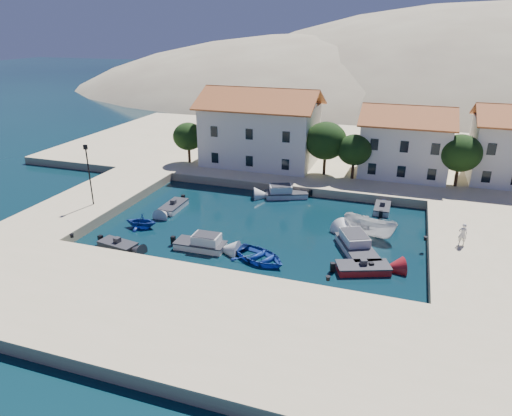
# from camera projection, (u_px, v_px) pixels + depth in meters

# --- Properties ---
(ground) EXTENTS (400.00, 400.00, 0.00)m
(ground) POSITION_uv_depth(u_px,v_px,m) (221.00, 279.00, 34.88)
(ground) COLOR black
(ground) RESTS_ON ground
(quay_south) EXTENTS (52.00, 12.00, 1.00)m
(quay_south) POSITION_uv_depth(u_px,v_px,m) (185.00, 318.00, 29.42)
(quay_south) COLOR beige
(quay_south) RESTS_ON ground
(quay_east) EXTENTS (11.00, 20.00, 1.00)m
(quay_east) POSITION_uv_depth(u_px,v_px,m) (499.00, 256.00, 37.41)
(quay_east) COLOR beige
(quay_east) RESTS_ON ground
(quay_west) EXTENTS (8.00, 20.00, 1.00)m
(quay_west) POSITION_uv_depth(u_px,v_px,m) (94.00, 200.00, 49.11)
(quay_west) COLOR beige
(quay_west) RESTS_ON ground
(quay_north) EXTENTS (80.00, 36.00, 1.00)m
(quay_north) POSITION_uv_depth(u_px,v_px,m) (333.00, 152.00, 67.48)
(quay_north) COLOR beige
(quay_north) RESTS_ON ground
(hills) EXTENTS (254.00, 176.00, 99.00)m
(hills) POSITION_uv_depth(u_px,v_px,m) (432.00, 164.00, 146.14)
(hills) COLOR gray
(hills) RESTS_ON ground
(building_left) EXTENTS (14.70, 9.45, 9.70)m
(building_left) POSITION_uv_depth(u_px,v_px,m) (261.00, 126.00, 59.03)
(building_left) COLOR white
(building_left) RESTS_ON quay_north
(building_mid) EXTENTS (10.50, 8.40, 8.30)m
(building_mid) POSITION_uv_depth(u_px,v_px,m) (405.00, 140.00, 54.85)
(building_mid) COLOR white
(building_mid) RESTS_ON quay_north
(trees) EXTENTS (37.30, 5.30, 6.45)m
(trees) POSITION_uv_depth(u_px,v_px,m) (338.00, 145.00, 54.09)
(trees) COLOR #382314
(trees) RESTS_ON quay_north
(lamppost) EXTENTS (0.35, 0.25, 6.22)m
(lamppost) POSITION_uv_depth(u_px,v_px,m) (89.00, 169.00, 45.31)
(lamppost) COLOR black
(lamppost) RESTS_ON quay_west
(bollards) EXTENTS (29.36, 9.56, 0.30)m
(bollards) POSITION_uv_depth(u_px,v_px,m) (271.00, 249.00, 37.02)
(bollards) COLOR black
(bollards) RESTS_ON ground
(motorboat_grey_sw) EXTENTS (3.65, 2.07, 1.25)m
(motorboat_grey_sw) POSITION_uv_depth(u_px,v_px,m) (118.00, 245.00, 39.56)
(motorboat_grey_sw) COLOR #2E2E32
(motorboat_grey_sw) RESTS_ON ground
(cabin_cruiser_south) EXTENTS (4.47, 2.01, 1.60)m
(cabin_cruiser_south) POSITION_uv_depth(u_px,v_px,m) (200.00, 244.00, 39.50)
(cabin_cruiser_south) COLOR silver
(cabin_cruiser_south) RESTS_ON ground
(rowboat_south) EXTENTS (5.92, 5.21, 1.02)m
(rowboat_south) POSITION_uv_depth(u_px,v_px,m) (259.00, 260.00, 37.72)
(rowboat_south) COLOR navy
(rowboat_south) RESTS_ON ground
(motorboat_red_se) EXTENTS (4.53, 3.20, 1.25)m
(motorboat_red_se) POSITION_uv_depth(u_px,v_px,m) (363.00, 268.00, 35.90)
(motorboat_red_se) COLOR maroon
(motorboat_red_se) RESTS_ON ground
(cabin_cruiser_east) EXTENTS (4.54, 6.08, 1.60)m
(cabin_cruiser_east) POSITION_uv_depth(u_px,v_px,m) (357.00, 247.00, 38.87)
(cabin_cruiser_east) COLOR silver
(cabin_cruiser_east) RESTS_ON ground
(boat_east) EXTENTS (5.55, 3.57, 2.01)m
(boat_east) POSITION_uv_depth(u_px,v_px,m) (369.00, 235.00, 42.14)
(boat_east) COLOR silver
(boat_east) RESTS_ON ground
(motorboat_white_ne) EXTENTS (1.57, 3.32, 1.25)m
(motorboat_white_ne) POSITION_uv_depth(u_px,v_px,m) (382.00, 208.00, 47.50)
(motorboat_white_ne) COLOR silver
(motorboat_white_ne) RESTS_ON ground
(rowboat_west) EXTENTS (3.32, 2.97, 1.59)m
(rowboat_west) POSITION_uv_depth(u_px,v_px,m) (142.00, 227.00, 43.81)
(rowboat_west) COLOR navy
(rowboat_west) RESTS_ON ground
(motorboat_white_west) EXTENTS (1.76, 3.88, 1.25)m
(motorboat_white_west) POSITION_uv_depth(u_px,v_px,m) (174.00, 207.00, 48.01)
(motorboat_white_west) COLOR silver
(motorboat_white_west) RESTS_ON ground
(cabin_cruiser_north) EXTENTS (5.10, 3.65, 1.60)m
(cabin_cruiser_north) POSITION_uv_depth(u_px,v_px,m) (286.00, 193.00, 51.32)
(cabin_cruiser_north) COLOR silver
(cabin_cruiser_north) RESTS_ON ground
(pedestrian) EXTENTS (0.76, 0.56, 1.93)m
(pedestrian) POSITION_uv_depth(u_px,v_px,m) (463.00, 234.00, 37.80)
(pedestrian) COLOR silver
(pedestrian) RESTS_ON quay_east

